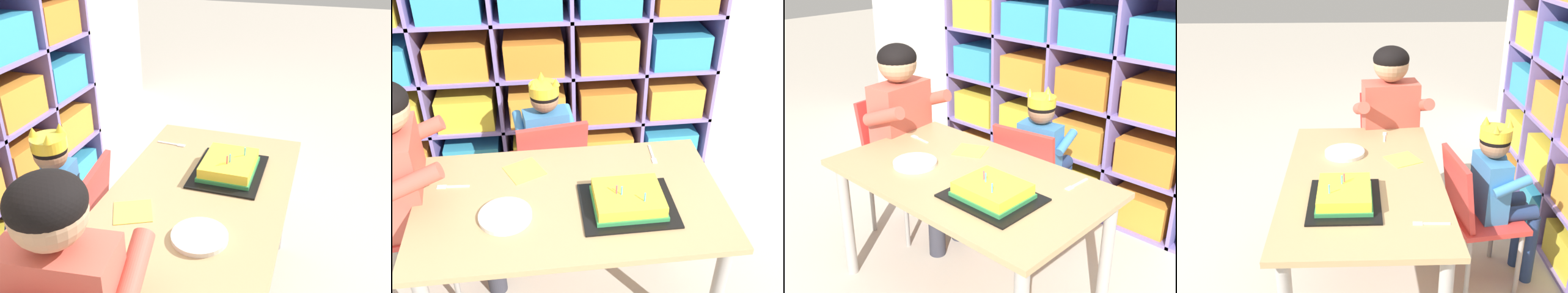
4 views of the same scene
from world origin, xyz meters
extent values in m
cube|color=#7F6BB2|center=(0.52, 1.14, 0.80)|extent=(0.02, 0.40, 1.59)
cube|color=#7F6BB2|center=(0.93, 1.14, 0.80)|extent=(0.02, 0.40, 1.59)
cube|color=orange|center=(0.31, 1.12, 0.12)|extent=(0.32, 0.32, 0.19)
cube|color=teal|center=(0.72, 1.12, 0.12)|extent=(0.32, 0.32, 0.19)
cube|color=orange|center=(0.31, 1.12, 0.43)|extent=(0.32, 0.32, 0.19)
cube|color=orange|center=(0.72, 1.12, 0.43)|extent=(0.32, 0.32, 0.19)
cube|color=teal|center=(0.72, 1.12, 0.75)|extent=(0.32, 0.32, 0.19)
cube|color=orange|center=(0.72, 1.12, 1.06)|extent=(0.32, 0.32, 0.19)
cube|color=tan|center=(0.00, 0.00, 0.59)|extent=(1.16, 0.68, 0.02)
cylinder|color=#9E9993|center=(0.52, -0.28, 0.29)|extent=(0.05, 0.05, 0.58)
cylinder|color=#9E9993|center=(0.52, 0.28, 0.29)|extent=(0.05, 0.05, 0.58)
cube|color=red|center=(-0.06, 0.57, 0.36)|extent=(0.39, 0.36, 0.03)
cube|color=red|center=(-0.04, 0.43, 0.52)|extent=(0.33, 0.11, 0.31)
cylinder|color=gray|center=(0.06, 0.71, 0.17)|extent=(0.02, 0.02, 0.34)
cylinder|color=gray|center=(-0.23, 0.67, 0.17)|extent=(0.02, 0.02, 0.34)
cylinder|color=gray|center=(0.10, 0.47, 0.17)|extent=(0.02, 0.02, 0.34)
cylinder|color=gray|center=(-0.19, 0.43, 0.17)|extent=(0.02, 0.02, 0.34)
cube|color=#3D7FBC|center=(-0.06, 0.58, 0.51)|extent=(0.22, 0.14, 0.29)
sphere|color=#997051|center=(-0.06, 0.58, 0.73)|extent=(0.13, 0.13, 0.13)
ellipsoid|color=black|center=(-0.06, 0.58, 0.75)|extent=(0.14, 0.14, 0.10)
cylinder|color=yellow|center=(-0.06, 0.58, 0.78)|extent=(0.14, 0.14, 0.05)
cone|color=yellow|center=(-0.07, 0.64, 0.82)|extent=(0.04, 0.04, 0.04)
cone|color=yellow|center=(-0.01, 0.56, 0.82)|extent=(0.04, 0.04, 0.04)
cone|color=yellow|center=(-0.11, 0.55, 0.82)|extent=(0.04, 0.04, 0.04)
cylinder|color=navy|center=(-0.02, 0.69, 0.39)|extent=(0.10, 0.22, 0.07)
cylinder|color=navy|center=(-0.14, 0.68, 0.39)|extent=(0.10, 0.22, 0.07)
cylinder|color=navy|center=(-0.03, 0.80, 0.18)|extent=(0.06, 0.06, 0.36)
cylinder|color=navy|center=(-0.16, 0.78, 0.18)|extent=(0.06, 0.06, 0.36)
cylinder|color=#3D7FBC|center=(0.06, 0.64, 0.57)|extent=(0.07, 0.18, 0.10)
cylinder|color=#3D7FBC|center=(-0.19, 0.60, 0.57)|extent=(0.07, 0.18, 0.10)
sphere|color=tan|center=(-0.64, 0.16, 0.94)|extent=(0.19, 0.19, 0.19)
ellipsoid|color=black|center=(-0.64, 0.16, 0.97)|extent=(0.19, 0.19, 0.14)
cylinder|color=#D15647|center=(-0.56, 0.00, 0.72)|extent=(0.25, 0.09, 0.14)
cylinder|color=#D15647|center=(-0.60, 0.34, 0.72)|extent=(0.25, 0.09, 0.14)
cube|color=black|center=(0.21, -0.08, 0.61)|extent=(0.35, 0.28, 0.01)
cube|color=yellow|center=(0.21, -0.08, 0.64)|extent=(0.25, 0.20, 0.06)
cube|color=#338E4C|center=(0.21, -0.08, 0.62)|extent=(0.26, 0.22, 0.02)
cylinder|color=#E54C66|center=(0.16, -0.08, 0.69)|extent=(0.01, 0.01, 0.04)
cylinder|color=#4CB2E5|center=(0.25, -0.13, 0.69)|extent=(0.01, 0.01, 0.04)
cylinder|color=#4CB2E5|center=(0.18, -0.08, 0.69)|extent=(0.01, 0.01, 0.04)
cylinder|color=white|center=(-0.24, -0.08, 0.61)|extent=(0.19, 0.19, 0.02)
cube|color=#F4DB4C|center=(-0.17, 0.19, 0.61)|extent=(0.18, 0.18, 0.00)
cube|color=white|center=(-0.42, 0.12, 0.61)|extent=(0.09, 0.02, 0.00)
cube|color=white|center=(-0.49, 0.12, 0.61)|extent=(0.04, 0.02, 0.00)
cube|color=white|center=(0.38, 0.26, 0.61)|extent=(0.01, 0.10, 0.00)
cube|color=white|center=(0.38, 0.19, 0.61)|extent=(0.02, 0.04, 0.00)
camera|label=1|loc=(-1.33, -0.41, 1.54)|focal=40.13mm
camera|label=2|loc=(-0.10, -1.33, 1.72)|focal=41.98mm
camera|label=3|loc=(1.32, -1.33, 1.54)|focal=46.28mm
camera|label=4|loc=(1.81, -0.02, 1.55)|focal=43.24mm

